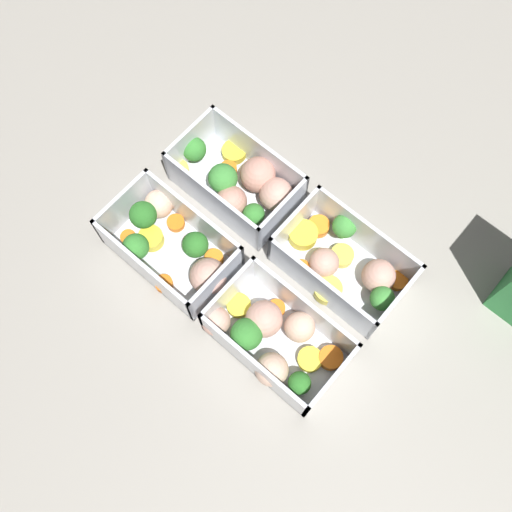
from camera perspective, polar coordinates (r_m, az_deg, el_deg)
The scene contains 5 objects.
ground_plane at distance 0.79m, azimuth 0.00°, elevation -0.60°, with size 4.00×4.00×0.00m, color gray.
container_near_left at distance 0.78m, azimuth -7.97°, elevation 1.07°, with size 0.18×0.11×0.07m.
container_near_right at distance 0.74m, azimuth 1.42°, elevation -7.74°, with size 0.18×0.11×0.07m.
container_far_left at distance 0.81m, azimuth -1.51°, elevation 7.05°, with size 0.17×0.12×0.07m.
container_far_right at distance 0.77m, azimuth 8.49°, elevation -0.76°, with size 0.17×0.11×0.07m.
Camera 1 is at (0.18, -0.20, 0.74)m, focal length 42.00 mm.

